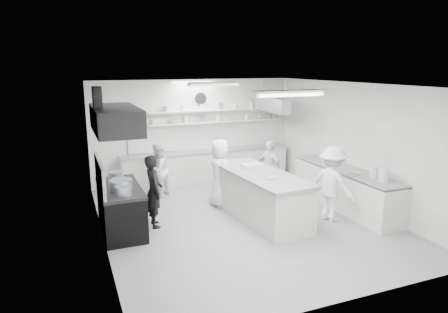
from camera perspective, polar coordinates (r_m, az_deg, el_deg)
name	(u,v)px	position (r m, az deg, el deg)	size (l,w,h in m)	color
floor	(242,220)	(9.20, 2.57, -8.96)	(6.00, 7.00, 0.02)	gray
ceiling	(243,84)	(8.55, 2.78, 10.17)	(6.00, 7.00, 0.02)	white
wall_back	(194,131)	(11.97, -4.28, 3.65)	(6.00, 0.04, 3.00)	silver
wall_front	(347,206)	(5.87, 17.02, -6.71)	(6.00, 0.04, 3.00)	silver
wall_left	(99,168)	(8.02, -17.25, -1.50)	(0.04, 7.00, 3.00)	silver
wall_right	(355,145)	(10.34, 18.00, 1.59)	(0.04, 7.00, 3.00)	silver
stove	(121,210)	(8.74, -14.39, -7.34)	(0.80, 1.80, 0.90)	black
exhaust_hood	(115,119)	(8.30, -15.12, 5.08)	(0.85, 2.00, 0.50)	black
back_counter	(207,166)	(12.00, -2.40, -1.38)	(5.00, 0.60, 0.92)	silver
shelf_lower	(218,122)	(12.04, -0.92, 4.94)	(4.20, 0.26, 0.04)	silver
shelf_upper	(217,110)	(12.00, -0.93, 6.60)	(4.20, 0.26, 0.04)	silver
pass_through_window	(151,135)	(11.64, -10.36, 2.96)	(1.30, 0.04, 1.00)	black
wall_clock	(200,98)	(11.88, -3.37, 8.21)	(0.32, 0.32, 0.05)	silver
right_counter	(345,189)	(10.22, 16.79, -4.42)	(0.74, 3.30, 0.94)	silver
pot_rack	(272,105)	(11.64, 6.84, 7.31)	(0.30, 1.60, 0.40)	#ACB1BB
light_fixture_front	(288,93)	(6.96, 9.00, 8.84)	(1.30, 0.25, 0.10)	silver
light_fixture_rear	(214,84)	(10.22, -1.48, 10.23)	(1.30, 0.25, 0.10)	silver
prep_island	(260,196)	(9.16, 5.13, -5.65)	(1.03, 2.76, 1.02)	silver
stove_pot	(121,186)	(8.34, -14.39, -4.06)	(0.46, 0.46, 0.26)	#ACB1BB
cook_stove	(154,191)	(8.72, -9.92, -4.85)	(0.57, 0.38, 1.57)	black
cook_back	(158,170)	(10.67, -9.35, -1.95)	(0.69, 0.54, 1.43)	white
cook_island_left	(220,173)	(9.86, -0.59, -2.31)	(0.81, 0.53, 1.66)	white
cook_island_right	(269,169)	(10.64, 6.41, -1.70)	(0.88, 0.36, 1.50)	white
cook_right	(332,184)	(9.22, 15.08, -3.77)	(1.09, 0.63, 1.68)	white
bowl_island_a	(270,179)	(8.59, 6.49, -3.18)	(0.26, 0.26, 0.06)	#ACB1BB
bowl_island_b	(280,178)	(8.70, 8.00, -3.03)	(0.19, 0.19, 0.06)	silver
bowl_right	(355,174)	(9.69, 18.00, -2.36)	(0.25, 0.25, 0.06)	silver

